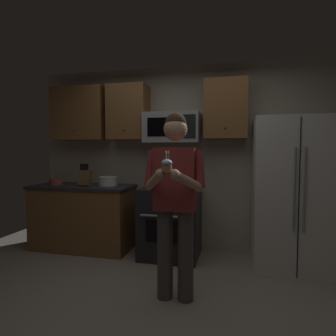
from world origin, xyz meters
The scene contains 12 objects.
ground_plane centered at (0.00, 0.00, 0.00)m, with size 6.00×6.00×0.00m, color #9E9384.
wall_back centered at (0.00, 1.75, 1.30)m, with size 4.40×0.10×2.60m, color #B7AD99.
oven_range centered at (-0.15, 1.36, 0.46)m, with size 0.76×0.70×0.93m.
microwave centered at (-0.15, 1.48, 1.72)m, with size 0.74×0.41×0.40m.
refrigerator centered at (1.35, 1.32, 0.90)m, with size 0.90×0.75×1.80m.
cabinet_row_upper centered at (-0.72, 1.53, 1.95)m, with size 2.78×0.36×0.76m.
counter_left centered at (-1.45, 1.38, 0.46)m, with size 1.44×0.66×0.92m.
knife_block centered at (-1.38, 1.33, 1.04)m, with size 0.16×0.15×0.32m.
bowl_large_white centered at (-1.07, 1.42, 0.99)m, with size 0.27×0.27×0.13m.
bowl_small_colored centered at (-1.85, 1.34, 0.97)m, with size 0.19×0.19×0.09m.
person centered at (0.14, 0.27, 1.00)m, with size 0.60×0.48×1.76m.
cupcake centered at (0.14, -0.06, 1.29)m, with size 0.09×0.09×0.17m.
Camera 1 is at (0.69, -2.34, 1.41)m, focal length 30.81 mm.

